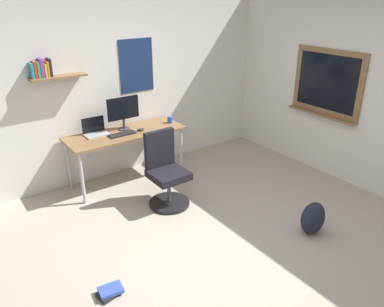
% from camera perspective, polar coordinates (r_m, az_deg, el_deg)
% --- Properties ---
extents(ground_plane, '(5.20, 5.20, 0.00)m').
position_cam_1_polar(ground_plane, '(4.14, 5.39, -14.35)').
color(ground_plane, '#ADA393').
rests_on(ground_plane, ground).
extents(wall_back, '(5.00, 0.30, 2.60)m').
position_cam_1_polar(wall_back, '(5.48, -11.27, 10.11)').
color(wall_back, silver).
rests_on(wall_back, ground).
extents(wall_right, '(0.22, 5.00, 2.60)m').
position_cam_1_polar(wall_right, '(5.39, 26.10, 7.93)').
color(wall_right, silver).
rests_on(wall_right, ground).
extents(desk, '(1.62, 0.62, 0.74)m').
position_cam_1_polar(desk, '(5.28, -10.01, 2.50)').
color(desk, olive).
rests_on(desk, ground).
extents(office_chair, '(0.52, 0.52, 0.95)m').
position_cam_1_polar(office_chair, '(4.75, -3.96, -3.13)').
color(office_chair, black).
rests_on(office_chair, ground).
extents(laptop, '(0.31, 0.21, 0.23)m').
position_cam_1_polar(laptop, '(5.24, -14.41, 3.37)').
color(laptop, '#ADAFB5').
rests_on(laptop, desk).
extents(monitor_primary, '(0.46, 0.17, 0.46)m').
position_cam_1_polar(monitor_primary, '(5.28, -10.36, 6.36)').
color(monitor_primary, '#38383D').
rests_on(monitor_primary, desk).
extents(keyboard, '(0.37, 0.13, 0.02)m').
position_cam_1_polar(keyboard, '(5.16, -10.50, 2.89)').
color(keyboard, black).
rests_on(keyboard, desk).
extents(computer_mouse, '(0.10, 0.06, 0.03)m').
position_cam_1_polar(computer_mouse, '(5.27, -7.77, 3.61)').
color(computer_mouse, '#262628').
rests_on(computer_mouse, desk).
extents(coffee_mug, '(0.08, 0.08, 0.09)m').
position_cam_1_polar(coffee_mug, '(5.54, -3.35, 5.11)').
color(coffee_mug, '#334CA5').
rests_on(coffee_mug, desk).
extents(backpack, '(0.32, 0.22, 0.39)m').
position_cam_1_polar(backpack, '(4.47, 17.81, -9.30)').
color(backpack, '#1E2333').
rests_on(backpack, ground).
extents(book_stack_on_floor, '(0.24, 0.19, 0.07)m').
position_cam_1_polar(book_stack_on_floor, '(3.70, -12.27, -19.71)').
color(book_stack_on_floor, black).
rests_on(book_stack_on_floor, ground).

